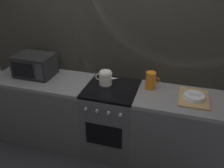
# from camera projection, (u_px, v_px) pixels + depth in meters

# --- Properties ---
(ground_plane) EXTENTS (8.00, 8.00, 0.00)m
(ground_plane) POSITION_uv_depth(u_px,v_px,m) (111.00, 148.00, 3.08)
(ground_plane) COLOR #2D2D33
(back_wall) EXTENTS (3.60, 0.05, 2.40)m
(back_wall) POSITION_uv_depth(u_px,v_px,m) (119.00, 53.00, 2.79)
(back_wall) COLOR #B2AD9E
(back_wall) RESTS_ON ground_plane
(counter_left) EXTENTS (1.20, 0.60, 0.90)m
(counter_left) POSITION_uv_depth(u_px,v_px,m) (47.00, 108.00, 3.10)
(counter_left) COLOR #515459
(counter_left) RESTS_ON ground_plane
(stove_unit) EXTENTS (0.60, 0.63, 0.90)m
(stove_unit) POSITION_uv_depth(u_px,v_px,m) (111.00, 120.00, 2.87)
(stove_unit) COLOR #4C4C51
(stove_unit) RESTS_ON ground_plane
(counter_right) EXTENTS (1.20, 0.60, 0.90)m
(counter_right) POSITION_uv_depth(u_px,v_px,m) (188.00, 134.00, 2.64)
(counter_right) COLOR #515459
(counter_right) RESTS_ON ground_plane
(microwave) EXTENTS (0.46, 0.35, 0.27)m
(microwave) POSITION_uv_depth(u_px,v_px,m) (35.00, 65.00, 2.89)
(microwave) COLOR black
(microwave) RESTS_ON counter_left
(kettle) EXTENTS (0.28, 0.15, 0.17)m
(kettle) POSITION_uv_depth(u_px,v_px,m) (106.00, 78.00, 2.70)
(kettle) COLOR white
(kettle) RESTS_ON stove_unit
(pitcher) EXTENTS (0.16, 0.11, 0.20)m
(pitcher) POSITION_uv_depth(u_px,v_px,m) (151.00, 80.00, 2.60)
(pitcher) COLOR orange
(pitcher) RESTS_ON counter_right
(dish_pile) EXTENTS (0.30, 0.40, 0.07)m
(dish_pile) POSITION_uv_depth(u_px,v_px,m) (194.00, 97.00, 2.43)
(dish_pile) COLOR tan
(dish_pile) RESTS_ON counter_right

